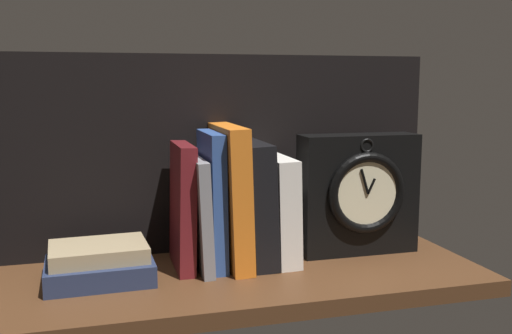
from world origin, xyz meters
The scene contains 10 objects.
ground_plane centered at (0.00, 0.00, -1.25)cm, with size 75.34×28.91×2.50cm, color #4C2D19.
back_panel centered at (0.00, 13.86, 16.89)cm, with size 75.34×1.20×33.79cm, color black.
book_maroon_dawkins centered at (-8.29, 5.01, 9.84)cm, with size 2.49×12.20×19.68cm, color maroon.
book_gray_chess centered at (-5.87, 5.01, 8.77)cm, with size 1.75×15.75×17.55cm, color gray.
book_blue_modern centered at (-3.57, 5.01, 10.72)cm, with size 2.23×13.12×21.43cm, color #2D4C8E.
book_orange_pandolfini centered at (-0.55, 5.01, 11.18)cm, with size 3.22×16.49×22.36cm, color orange.
book_black_skeptic centered at (3.31, 5.01, 9.82)cm, with size 3.90×14.51×19.65cm, color black.
book_white_catcher centered at (7.35, 5.01, 8.58)cm, with size 3.58×14.12×17.17cm, color silver.
framed_clock centered at (21.84, 4.85, 10.31)cm, with size 20.39×7.19×20.39cm.
book_stack_side centered at (-21.24, 2.02, 2.60)cm, with size 15.74×12.16×5.47cm.
Camera 1 is at (-21.20, -83.61, 29.29)cm, focal length 40.65 mm.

